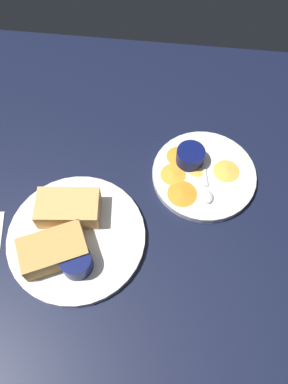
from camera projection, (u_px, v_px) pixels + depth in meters
The scene contains 10 objects.
ground_plane at pixel (82, 210), 86.03cm from camera, with size 110.00×110.00×3.00cm, color black.
plate_sandwich_main at pixel (77, 237), 80.44cm from camera, with size 29.00×29.00×1.60cm, color silver.
sandwich_half_near at pixel (68, 208), 80.15cm from camera, with size 13.92×8.93×4.80cm.
sandwich_half_far at pixel (54, 250), 75.68cm from camera, with size 15.02×12.55×4.80cm.
ramekin_dark_sauce at pixel (76, 262), 74.63cm from camera, with size 6.32×6.32×4.28cm.
spoon_by_dark_ramekin at pixel (68, 243), 78.53cm from camera, with size 6.84×8.95×0.80cm.
plate_chips_companion at pixel (204, 175), 87.81cm from camera, with size 23.75×23.75×1.60cm, color silver.
ramekin_light_gravy at pixel (190, 156), 86.92cm from camera, with size 6.45×6.45×3.81cm.
spoon_by_gravy_ramekin at pixel (207, 191), 84.39cm from camera, with size 3.06×9.96×0.80cm.
plantain_chip_scatter at pixel (191, 174), 86.64cm from camera, with size 19.55×18.46×0.60cm.
Camera 1 is at (18.29, -35.84, 75.94)cm, focal length 35.74 mm.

